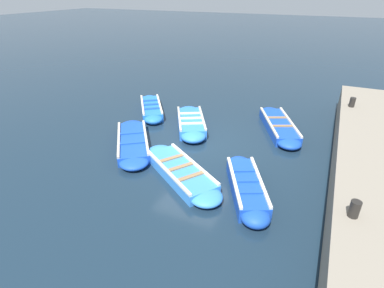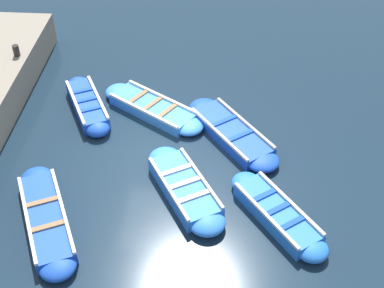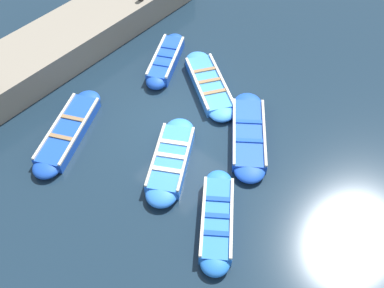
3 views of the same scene
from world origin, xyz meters
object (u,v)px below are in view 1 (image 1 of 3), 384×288
object	(u,v)px
boat_centre	(279,126)
boat_mid_row	(180,172)
boat_near_quay	(191,123)
boat_outer_right	(133,142)
bollard_north	(355,209)
boat_alongside	(151,108)
boat_inner_gap	(246,187)
bollard_mid_north	(352,102)

from	to	relation	value
boat_centre	boat_mid_row	xyz separation A→B (m)	(-2.01, -4.58, -0.01)
boat_near_quay	boat_mid_row	world-z (taller)	boat_near_quay
boat_centre	boat_mid_row	bearing A→B (deg)	-113.70
boat_outer_right	bollard_north	bearing A→B (deg)	-18.29
boat_near_quay	bollard_north	bearing A→B (deg)	-39.20
boat_alongside	boat_inner_gap	bearing A→B (deg)	-36.00
boat_mid_row	bollard_north	bearing A→B (deg)	-15.77
boat_inner_gap	bollard_north	xyz separation A→B (m)	(2.40, -1.28, 1.06)
boat_near_quay	boat_outer_right	bearing A→B (deg)	-116.44
boat_inner_gap	boat_near_quay	bearing A→B (deg)	134.29
boat_mid_row	boat_inner_gap	distance (m)	2.00
boat_mid_row	bollard_mid_north	distance (m)	7.03
boat_inner_gap	bollard_north	size ratio (longest dim) A/B	8.93
boat_outer_right	boat_inner_gap	xyz separation A→B (m)	(4.41, -0.97, 0.04)
boat_centre	bollard_mid_north	size ratio (longest dim) A/B	10.90
boat_alongside	bollard_north	distance (m)	9.61
boat_alongside	bollard_mid_north	xyz separation A→B (m)	(7.94, 1.31, 1.08)
boat_near_quay	boat_outer_right	size ratio (longest dim) A/B	0.96
boat_near_quay	bollard_mid_north	xyz separation A→B (m)	(5.64, 2.02, 1.07)
boat_centre	boat_alongside	bearing A→B (deg)	-174.69
boat_inner_gap	bollard_mid_north	distance (m)	5.95
boat_near_quay	boat_inner_gap	size ratio (longest dim) A/B	1.09
boat_outer_right	boat_near_quay	bearing A→B (deg)	63.56
boat_near_quay	boat_centre	size ratio (longest dim) A/B	0.90
boat_mid_row	bollard_north	world-z (taller)	bollard_north
boat_outer_right	bollard_mid_north	distance (m)	8.16
boat_alongside	boat_inner_gap	size ratio (longest dim) A/B	1.00
boat_mid_row	boat_centre	bearing A→B (deg)	66.30
boat_centre	boat_mid_row	size ratio (longest dim) A/B	1.08
boat_alongside	boat_outer_right	distance (m)	3.26
boat_inner_gap	boat_alongside	bearing A→B (deg)	144.00
boat_alongside	boat_mid_row	xyz separation A→B (m)	(3.55, -4.07, -0.02)
boat_near_quay	boat_centre	world-z (taller)	boat_near_quay
boat_alongside	boat_mid_row	world-z (taller)	boat_alongside
boat_centre	bollard_mid_north	world-z (taller)	bollard_mid_north
boat_near_quay	bollard_north	xyz separation A→B (m)	(5.64, -4.60, 1.07)
boat_centre	boat_inner_gap	distance (m)	4.55
boat_outer_right	bollard_north	world-z (taller)	bollard_north
boat_near_quay	boat_centre	bearing A→B (deg)	20.65
boat_mid_row	bollard_mid_north	bearing A→B (deg)	50.73
boat_outer_right	bollard_north	xyz separation A→B (m)	(6.81, -2.25, 1.10)
boat_near_quay	bollard_mid_north	world-z (taller)	bollard_mid_north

